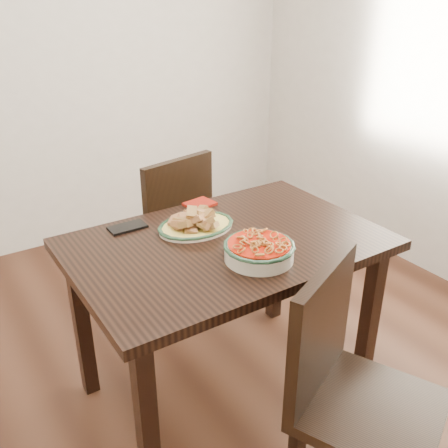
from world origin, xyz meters
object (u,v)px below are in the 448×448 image
dining_table (227,262)px  chair_far (167,225)px  chair_near (348,384)px  fish_plate (196,219)px  noodle_bowl (259,249)px  smartphone (128,227)px

dining_table → chair_far: 0.74m
chair_near → fish_plate: 0.85m
chair_near → chair_far: bearing=63.2°
chair_far → noodle_bowl: 0.96m
chair_near → fish_plate: (-0.09, 0.80, 0.30)m
chair_near → smartphone: 1.04m
chair_near → noodle_bowl: bearing=69.0°
fish_plate → noodle_bowl: size_ratio=1.21×
chair_near → smartphone: (-0.32, 0.95, 0.26)m
dining_table → chair_far: chair_far is taller
chair_far → noodle_bowl: size_ratio=3.40×
chair_far → chair_near: bearing=76.1°
dining_table → fish_plate: size_ratio=3.81×
fish_plate → chair_near: bearing=-83.6°
chair_far → fish_plate: 0.66m
noodle_bowl → smartphone: 0.58m
fish_plate → smartphone: fish_plate is taller
dining_table → smartphone: 0.43m
chair_far → smartphone: chair_far is taller
noodle_bowl → smartphone: bearing=120.7°
chair_far → fish_plate: size_ratio=2.82×
dining_table → chair_near: bearing=-86.5°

